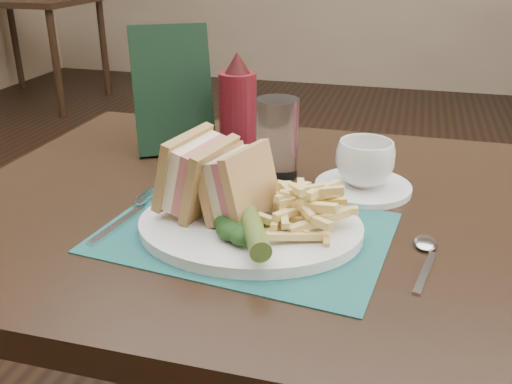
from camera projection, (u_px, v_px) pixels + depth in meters
floor at (300, 369)px, 1.61m from camera, size 7.00×7.00×0.00m
wall_back at (383, 87)px, 4.70m from camera, size 6.00×0.00×6.00m
table_bg_left at (34, 51)px, 4.14m from camera, size 0.90×0.75×0.75m
placemat at (246, 232)px, 0.76m from camera, size 0.40×0.31×0.00m
plate at (250, 226)px, 0.76m from camera, size 0.32×0.27×0.01m
sandwich_half_a at (183, 170)px, 0.78m from camera, size 0.10×0.12×0.11m
sandwich_half_b at (225, 179)px, 0.76m from camera, size 0.10×0.12×0.10m
kale_garnish at (246, 230)px, 0.71m from camera, size 0.11×0.08×0.03m
pickle_spear at (254, 230)px, 0.69m from camera, size 0.07×0.12×0.03m
fries_pile at (305, 204)px, 0.74m from camera, size 0.18×0.20×0.06m
fork at (128, 213)px, 0.80m from camera, size 0.06×0.17×0.01m
spoon at (425, 259)px, 0.69m from camera, size 0.06×0.15×0.01m
saucer at (363, 187)px, 0.89m from camera, size 0.16×0.16×0.01m
coffee_cup at (365, 163)px, 0.88m from camera, size 0.12×0.12×0.07m
drinking_glass at (277, 138)px, 0.93m from camera, size 0.08×0.08×0.13m
ketchup_bottle at (238, 105)px, 1.01m from camera, size 0.07×0.07×0.19m
check_presenter at (173, 90)px, 1.03m from camera, size 0.16×0.14×0.22m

